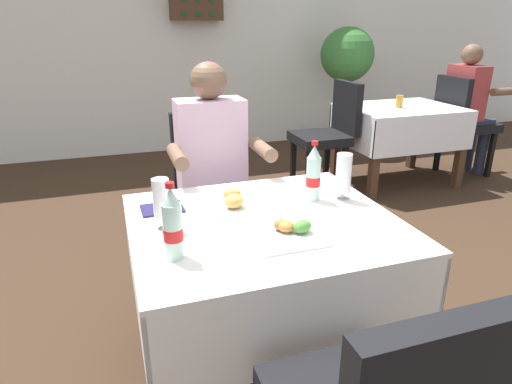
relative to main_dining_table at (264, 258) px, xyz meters
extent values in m
plane|color=#382619|center=(0.08, 0.01, -0.55)|extent=(11.00, 11.00, 0.00)
cube|color=silver|center=(0.08, 3.82, 0.99)|extent=(11.00, 0.12, 3.08)
cube|color=white|center=(0.00, 0.00, 0.16)|extent=(1.02, 0.90, 0.02)
cube|color=white|center=(0.00, -0.44, -0.01)|extent=(1.02, 0.02, 0.32)
cube|color=white|center=(0.00, 0.44, -0.01)|extent=(1.02, 0.02, 0.32)
cube|color=white|center=(-0.50, 0.00, -0.01)|extent=(0.02, 0.90, 0.32)
cube|color=white|center=(0.50, 0.00, -0.01)|extent=(0.02, 0.90, 0.32)
cube|color=#472D1E|center=(0.45, -0.39, -0.20)|extent=(0.07, 0.07, 0.70)
cube|color=#472D1E|center=(-0.45, 0.39, -0.20)|extent=(0.07, 0.07, 0.70)
cube|color=#472D1E|center=(0.45, 0.39, -0.20)|extent=(0.07, 0.07, 0.70)
cube|color=black|center=(0.00, 0.75, -0.06)|extent=(0.44, 0.44, 0.08)
cube|color=black|center=(0.00, 1.00, 0.20)|extent=(0.42, 0.06, 0.44)
cube|color=black|center=(-0.17, 0.58, -0.33)|extent=(0.04, 0.04, 0.45)
cube|color=black|center=(0.17, 0.58, -0.33)|extent=(0.04, 0.04, 0.45)
cube|color=black|center=(-0.17, 0.92, -0.33)|extent=(0.04, 0.04, 0.45)
cube|color=black|center=(0.17, 0.92, -0.33)|extent=(0.04, 0.04, 0.45)
cylinder|color=#282D42|center=(-0.11, 0.55, -0.33)|extent=(0.10, 0.10, 0.45)
cylinder|color=#282D42|center=(0.05, 0.55, -0.33)|extent=(0.10, 0.10, 0.45)
cube|color=#282D42|center=(-0.03, 0.71, -0.04)|extent=(0.34, 0.36, 0.12)
cube|color=silver|center=(-0.03, 0.79, 0.27)|extent=(0.36, 0.20, 0.50)
sphere|color=brown|center=(-0.03, 0.79, 0.61)|extent=(0.19, 0.19, 0.19)
cylinder|color=brown|center=(-0.24, 0.56, 0.29)|extent=(0.07, 0.26, 0.07)
cylinder|color=brown|center=(0.19, 0.56, 0.29)|extent=(0.07, 0.26, 0.07)
cube|color=white|center=(0.03, -0.16, 0.18)|extent=(0.26, 0.26, 0.01)
ellipsoid|color=#B77A38|center=(0.03, -0.14, 0.20)|extent=(0.07, 0.07, 0.04)
ellipsoid|color=#4C8E38|center=(0.08, -0.17, 0.21)|extent=(0.08, 0.07, 0.05)
ellipsoid|color=#99602D|center=(0.02, -0.13, 0.20)|extent=(0.07, 0.07, 0.04)
cube|color=white|center=(-0.07, 0.15, 0.18)|extent=(0.25, 0.25, 0.01)
ellipsoid|color=gold|center=(-0.07, 0.22, 0.21)|extent=(0.08, 0.05, 0.05)
ellipsoid|color=gold|center=(-0.09, 0.13, 0.21)|extent=(0.10, 0.09, 0.06)
cylinder|color=white|center=(-0.38, 0.04, 0.17)|extent=(0.07, 0.07, 0.01)
cylinder|color=white|center=(-0.38, 0.04, 0.19)|extent=(0.02, 0.02, 0.03)
cylinder|color=white|center=(-0.38, 0.04, 0.29)|extent=(0.06, 0.06, 0.16)
cylinder|color=black|center=(-0.38, 0.04, 0.27)|extent=(0.06, 0.06, 0.14)
cylinder|color=white|center=(0.39, 0.10, 0.17)|extent=(0.07, 0.07, 0.01)
cylinder|color=white|center=(0.39, 0.10, 0.19)|extent=(0.02, 0.02, 0.03)
cylinder|color=white|center=(0.39, 0.10, 0.29)|extent=(0.07, 0.07, 0.17)
cylinder|color=#C68928|center=(0.39, 0.10, 0.27)|extent=(0.06, 0.06, 0.13)
cylinder|color=silver|center=(-0.38, -0.19, 0.26)|extent=(0.06, 0.06, 0.19)
cylinder|color=red|center=(-0.38, -0.19, 0.26)|extent=(0.06, 0.06, 0.04)
cone|color=silver|center=(-0.38, -0.19, 0.39)|extent=(0.06, 0.06, 0.05)
cylinder|color=red|center=(-0.38, -0.19, 0.42)|extent=(0.03, 0.03, 0.02)
cylinder|color=silver|center=(0.27, 0.14, 0.26)|extent=(0.06, 0.06, 0.19)
cylinder|color=red|center=(0.27, 0.14, 0.26)|extent=(0.06, 0.06, 0.04)
cone|color=silver|center=(0.27, 0.14, 0.39)|extent=(0.05, 0.05, 0.05)
cylinder|color=red|center=(0.27, 0.14, 0.42)|extent=(0.03, 0.03, 0.02)
cube|color=#231E4C|center=(-0.36, 0.23, 0.17)|extent=(0.17, 0.13, 0.01)
cube|color=silver|center=(-0.38, 0.23, 0.18)|extent=(0.02, 0.19, 0.01)
cube|color=silver|center=(-0.35, 0.23, 0.18)|extent=(0.02, 0.19, 0.01)
cube|color=white|center=(2.01, 1.95, 0.16)|extent=(1.02, 0.79, 0.02)
cube|color=white|center=(2.01, 1.56, -0.01)|extent=(1.02, 0.02, 0.32)
cube|color=white|center=(2.01, 2.33, -0.01)|extent=(1.02, 0.02, 0.32)
cube|color=white|center=(1.51, 1.95, -0.01)|extent=(0.02, 0.79, 0.32)
cube|color=white|center=(2.52, 1.95, -0.01)|extent=(0.02, 0.79, 0.32)
cube|color=#472D1E|center=(1.56, 1.61, -0.20)|extent=(0.07, 0.07, 0.70)
cube|color=#472D1E|center=(2.46, 1.61, -0.20)|extent=(0.07, 0.07, 0.70)
cube|color=#472D1E|center=(1.56, 2.28, -0.20)|extent=(0.07, 0.07, 0.70)
cube|color=#472D1E|center=(2.46, 2.28, -0.20)|extent=(0.07, 0.07, 0.70)
cube|color=black|center=(1.20, 1.95, -0.06)|extent=(0.44, 0.44, 0.08)
cube|color=black|center=(1.45, 1.95, 0.20)|extent=(0.06, 0.42, 0.44)
cube|color=black|center=(1.03, 2.12, -0.33)|extent=(0.04, 0.04, 0.45)
cube|color=black|center=(1.03, 1.78, -0.33)|extent=(0.04, 0.04, 0.45)
cube|color=black|center=(1.37, 2.12, -0.33)|extent=(0.04, 0.04, 0.45)
cube|color=black|center=(1.37, 1.78, -0.33)|extent=(0.04, 0.04, 0.45)
cube|color=black|center=(2.82, 1.95, -0.06)|extent=(0.44, 0.44, 0.08)
cube|color=black|center=(2.57, 1.95, 0.20)|extent=(0.06, 0.42, 0.44)
cube|color=black|center=(2.99, 1.78, -0.33)|extent=(0.04, 0.04, 0.45)
cube|color=black|center=(2.99, 2.12, -0.33)|extent=(0.04, 0.04, 0.45)
cube|color=black|center=(2.65, 1.78, -0.33)|extent=(0.04, 0.04, 0.45)
cube|color=black|center=(2.65, 2.12, -0.33)|extent=(0.04, 0.04, 0.45)
cylinder|color=#282D42|center=(2.97, 1.87, -0.33)|extent=(0.10, 0.10, 0.45)
cylinder|color=#282D42|center=(2.97, 2.03, -0.33)|extent=(0.10, 0.10, 0.45)
cube|color=#282D42|center=(2.80, 1.95, -0.04)|extent=(0.36, 0.34, 0.12)
cube|color=#9E3838|center=(2.72, 1.95, 0.27)|extent=(0.20, 0.36, 0.50)
sphere|color=brown|center=(2.72, 1.95, 0.61)|extent=(0.19, 0.19, 0.19)
cylinder|color=brown|center=(2.95, 1.73, 0.29)|extent=(0.26, 0.07, 0.07)
cylinder|color=brown|center=(2.95, 2.16, 0.29)|extent=(0.26, 0.07, 0.07)
cylinder|color=#C68928|center=(1.97, 1.92, 0.23)|extent=(0.06, 0.06, 0.11)
cylinder|color=brown|center=(2.14, 3.22, -0.40)|extent=(0.30, 0.30, 0.30)
cylinder|color=brown|center=(2.14, 3.22, 0.03)|extent=(0.05, 0.05, 0.55)
sphere|color=#387533|center=(2.14, 3.22, 0.54)|extent=(0.61, 0.61, 0.61)
cube|color=#472D1E|center=(0.50, 3.66, 1.12)|extent=(0.56, 0.20, 0.42)
cylinder|color=#193D1E|center=(0.35, 3.62, 0.98)|extent=(0.06, 0.14, 0.06)
cylinder|color=#193D1E|center=(0.50, 3.62, 0.98)|extent=(0.06, 0.14, 0.06)
cylinder|color=#193D1E|center=(0.65, 3.62, 0.98)|extent=(0.06, 0.14, 0.06)
cylinder|color=#193D1E|center=(0.50, 3.62, 1.12)|extent=(0.06, 0.14, 0.06)
cylinder|color=#193D1E|center=(0.65, 3.62, 1.12)|extent=(0.06, 0.14, 0.06)
camera|label=1|loc=(-0.53, -1.49, 0.89)|focal=31.18mm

